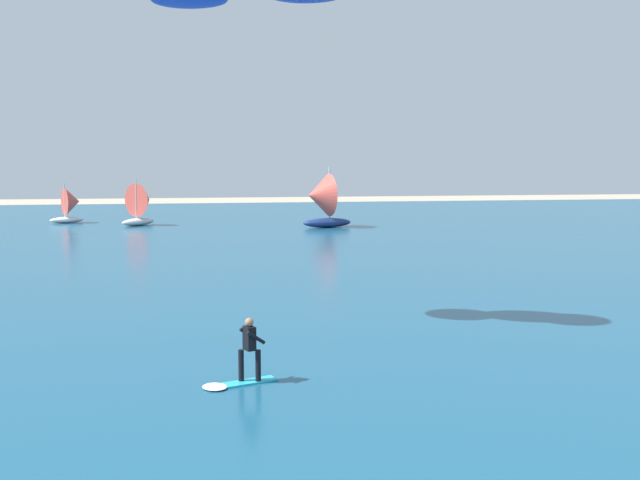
{
  "coord_description": "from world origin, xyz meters",
  "views": [
    {
      "loc": [
        -4.54,
        -5.85,
        5.74
      ],
      "look_at": [
        -0.92,
        15.3,
        3.49
      ],
      "focal_mm": 43.53,
      "sensor_mm": 36.0,
      "label": 1
    }
  ],
  "objects_px": {
    "sailboat_mid_right": "(71,205)",
    "sailboat_mid_left": "(321,200)",
    "kitesurfer": "(243,360)",
    "sailboat_heeled_over": "(142,204)"
  },
  "relations": [
    {
      "from": "kitesurfer",
      "to": "sailboat_mid_left",
      "type": "height_order",
      "value": "sailboat_mid_left"
    },
    {
      "from": "kitesurfer",
      "to": "sailboat_mid_right",
      "type": "xyz_separation_m",
      "value": [
        -11.45,
        52.01,
        1.0
      ]
    },
    {
      "from": "kitesurfer",
      "to": "sailboat_mid_left",
      "type": "xyz_separation_m",
      "value": [
        9.46,
        43.51,
        1.67
      ]
    },
    {
      "from": "sailboat_mid_right",
      "to": "sailboat_mid_left",
      "type": "xyz_separation_m",
      "value": [
        20.91,
        -8.49,
        0.67
      ]
    },
    {
      "from": "sailboat_mid_right",
      "to": "sailboat_heeled_over",
      "type": "bearing_deg",
      "value": -29.51
    },
    {
      "from": "sailboat_mid_right",
      "to": "sailboat_mid_left",
      "type": "bearing_deg",
      "value": -22.1
    },
    {
      "from": "kitesurfer",
      "to": "sailboat_mid_left",
      "type": "relative_size",
      "value": 0.41
    },
    {
      "from": "kitesurfer",
      "to": "sailboat_heeled_over",
      "type": "distance_m",
      "value": 48.71
    },
    {
      "from": "sailboat_mid_left",
      "to": "sailboat_heeled_over",
      "type": "bearing_deg",
      "value": 161.39
    },
    {
      "from": "sailboat_mid_right",
      "to": "sailboat_mid_left",
      "type": "distance_m",
      "value": 22.58
    }
  ]
}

